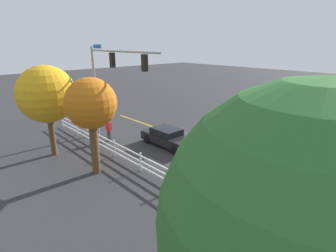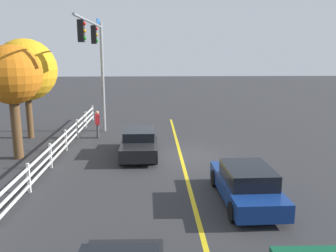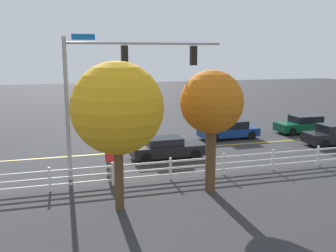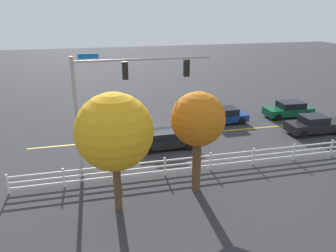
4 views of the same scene
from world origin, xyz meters
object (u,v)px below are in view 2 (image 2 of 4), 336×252
object	(u,v)px
car_1	(246,184)
car_3	(139,143)
tree_0	(26,70)
tree_1	(12,76)
pedestrian	(97,123)

from	to	relation	value
car_1	car_3	xyz separation A→B (m)	(5.99, 3.96, -0.01)
car_3	tree_0	size ratio (longest dim) A/B	0.74
car_1	car_3	world-z (taller)	car_1
car_1	tree_1	bearing A→B (deg)	59.17
car_1	pedestrian	size ratio (longest dim) A/B	2.62
car_1	tree_0	distance (m)	15.10
car_3	tree_0	distance (m)	8.64
pedestrian	tree_0	xyz separation A→B (m)	(0.20, 4.13, 3.20)
car_1	tree_1	size ratio (longest dim) A/B	0.80
car_1	car_3	size ratio (longest dim) A/B	1.00
pedestrian	tree_0	size ratio (longest dim) A/B	0.28
tree_1	tree_0	bearing A→B (deg)	10.92
car_3	tree_0	bearing A→B (deg)	-120.86
tree_0	tree_1	distance (m)	4.41
car_1	tree_1	xyz separation A→B (m)	(5.66, 9.94, 3.41)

